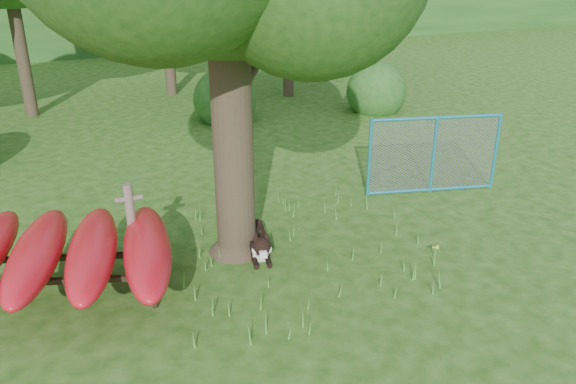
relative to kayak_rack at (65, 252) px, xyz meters
name	(u,v)px	position (x,y,z in m)	size (l,w,h in m)	color
ground	(312,288)	(3.09, -1.24, -0.72)	(80.00, 80.00, 0.00)	#20470E
wooden_post	(132,228)	(0.95, 0.26, 0.04)	(0.39, 0.14, 1.43)	brown
kayak_rack	(65,252)	(0.00, 0.00, 0.00)	(3.29, 3.56, 0.94)	black
husky_dog	(259,244)	(2.80, -0.01, -0.52)	(0.57, 1.21, 0.56)	black
fence_section	(434,155)	(6.92, 0.88, 0.07)	(2.57, 0.85, 2.60)	teal
wildflower_clump	(436,248)	(5.23, -1.32, -0.54)	(0.10, 0.10, 0.22)	#4A9B32
shrub_right	(375,111)	(9.59, 6.76, -0.72)	(1.80, 1.80, 1.80)	#20531B
shrub_mid	(226,120)	(5.09, 7.76, -0.72)	(1.80, 1.80, 1.80)	#20531B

